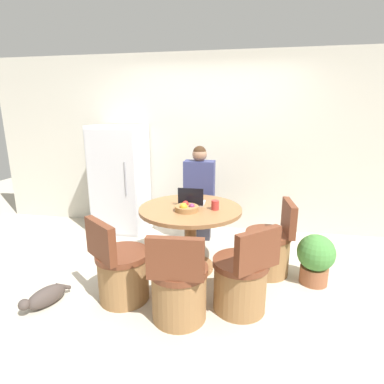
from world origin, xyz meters
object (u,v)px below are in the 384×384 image
chair_near_left_corner (122,272)px  chair_near_camera (179,289)px  chair_right_side (269,249)px  potted_plant (316,257)px  refrigerator (121,179)px  chair_near_right_corner (241,281)px  laptop (192,201)px  cat (46,297)px  fruit_bowl (186,208)px  dining_table (190,224)px  person_seated (200,191)px

chair_near_left_corner → chair_near_camera: same height
chair_right_side → potted_plant: bearing=69.0°
refrigerator → chair_near_right_corner: bearing=-42.5°
chair_right_side → laptop: laptop is taller
chair_near_right_corner → laptop: (-0.59, 0.77, 0.50)m
chair_right_side → cat: bearing=-68.7°
fruit_bowl → cat: (-1.18, -0.80, -0.68)m
laptop → cat: 1.73m
dining_table → chair_near_camera: (0.06, -0.88, -0.26)m
person_seated → potted_plant: size_ratio=2.49×
dining_table → chair_near_left_corner: (-0.54, -0.70, -0.26)m
dining_table → refrigerator: bearing=140.7°
fruit_bowl → refrigerator: bearing=136.8°
chair_right_side → chair_near_camera: (-0.82, -0.95, 0.00)m
chair_near_camera → person_seated: 1.73m
chair_right_side → person_seated: (-0.89, 0.73, 0.45)m
refrigerator → dining_table: size_ratio=1.40×
laptop → dining_table: bearing=92.6°
chair_near_right_corner → fruit_bowl: size_ratio=3.31×
chair_near_camera → fruit_bowl: (-0.08, 0.75, 0.49)m
dining_table → fruit_bowl: (-0.02, -0.13, 0.24)m
chair_near_right_corner → person_seated: (-0.60, 1.45, 0.45)m
chair_right_side → potted_plant: 0.48m
refrigerator → person_seated: bearing=-10.7°
chair_near_camera → cat: (-1.26, -0.05, -0.19)m
chair_right_side → potted_plant: chair_right_side is taller
potted_plant → chair_near_camera: bearing=-147.8°
laptop → chair_right_side: bearing=176.8°
chair_right_side → cat: 2.31m
dining_table → person_seated: size_ratio=0.84×
chair_right_side → chair_near_left_corner: bearing=-66.0°
refrigerator → potted_plant: refrigerator is taller
refrigerator → person_seated: refrigerator is taller
dining_table → laptop: bearing=92.6°
refrigerator → cat: refrigerator is taller
chair_near_right_corner → laptop: 1.09m
chair_near_camera → laptop: (-0.06, 1.00, 0.50)m
refrigerator → cat: bearing=-88.5°
refrigerator → potted_plant: (2.59, -1.10, -0.50)m
dining_table → chair_near_camera: 0.92m
fruit_bowl → chair_near_right_corner: bearing=-41.1°
chair_near_right_corner → chair_near_camera: (-0.53, -0.22, 0.00)m
cat → chair_right_side: bearing=139.9°
refrigerator → laptop: bearing=-36.1°
dining_table → fruit_bowl: fruit_bowl is taller
chair_right_side → potted_plant: (0.46, -0.14, 0.01)m
cat → potted_plant: 2.69m
chair_near_left_corner → chair_right_side: bearing=-114.0°
laptop → cat: (-1.20, -1.05, -0.69)m
refrigerator → chair_near_left_corner: 1.93m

